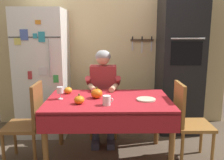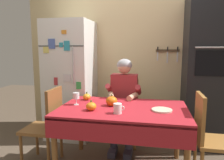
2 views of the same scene
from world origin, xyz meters
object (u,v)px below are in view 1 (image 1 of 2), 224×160
(seated_person, at_px, (103,88))
(coffee_mug, at_px, (106,100))
(wall_oven, at_px, (179,62))
(serving_tray, at_px, (146,99))
(chair_right_side, at_px, (187,119))
(pumpkin_medium, at_px, (68,90))
(chair_left_side, at_px, (29,120))
(pumpkin_small, at_px, (96,93))
(refrigerator, at_px, (43,72))
(chair_behind_person, at_px, (103,100))
(pumpkin_large, at_px, (79,100))
(wine_glass, at_px, (60,90))
(dining_table, at_px, (108,107))

(seated_person, xyz_separation_m, coffee_mug, (0.05, -0.81, 0.05))
(wall_oven, relative_size, serving_tray, 9.83)
(chair_right_side, distance_m, pumpkin_medium, 1.46)
(chair_left_side, height_order, pumpkin_small, chair_left_side)
(refrigerator, height_order, wall_oven, wall_oven)
(chair_behind_person, height_order, pumpkin_small, chair_behind_person)
(refrigerator, height_order, serving_tray, refrigerator)
(pumpkin_large, bearing_deg, wine_glass, 141.70)
(wine_glass, bearing_deg, chair_left_side, -172.77)
(dining_table, relative_size, seated_person, 1.12)
(coffee_mug, distance_m, pumpkin_large, 0.30)
(seated_person, height_order, wine_glass, seated_person)
(dining_table, xyz_separation_m, pumpkin_small, (-0.14, 0.07, 0.14))
(pumpkin_small, bearing_deg, refrigerator, 134.87)
(wine_glass, bearing_deg, pumpkin_small, 4.80)
(wall_oven, bearing_deg, dining_table, -138.69)
(refrigerator, xyz_separation_m, serving_tray, (1.37, -0.91, -0.15))
(pumpkin_large, height_order, pumpkin_small, pumpkin_small)
(chair_behind_person, height_order, chair_right_side, same)
(chair_left_side, bearing_deg, dining_table, 0.86)
(pumpkin_large, relative_size, pumpkin_medium, 1.07)
(seated_person, xyz_separation_m, chair_left_side, (-0.83, -0.62, -0.23))
(chair_right_side, distance_m, wine_glass, 1.49)
(coffee_mug, xyz_separation_m, serving_tray, (0.44, 0.18, -0.04))
(dining_table, bearing_deg, wall_oven, 41.31)
(pumpkin_small, bearing_deg, wine_glass, -175.20)
(wine_glass, relative_size, serving_tray, 0.67)
(pumpkin_medium, height_order, pumpkin_small, pumpkin_small)
(seated_person, height_order, pumpkin_large, seated_person)
(wall_oven, height_order, pumpkin_medium, wall_oven)
(chair_behind_person, height_order, coffee_mug, chair_behind_person)
(coffee_mug, relative_size, pumpkin_small, 0.84)
(refrigerator, bearing_deg, wall_oven, 1.14)
(seated_person, xyz_separation_m, pumpkin_small, (-0.06, -0.54, 0.06))
(pumpkin_large, bearing_deg, wall_oven, 38.34)
(chair_left_side, relative_size, pumpkin_large, 8.44)
(wall_oven, xyz_separation_m, serving_tray, (-0.63, -0.95, -0.30))
(chair_left_side, height_order, wine_glass, chair_left_side)
(wine_glass, distance_m, pumpkin_large, 0.30)
(dining_table, bearing_deg, coffee_mug, -95.31)
(coffee_mug, bearing_deg, chair_right_side, 11.84)
(refrigerator, bearing_deg, wine_glass, -64.68)
(chair_right_side, distance_m, pumpkin_large, 1.25)
(wine_glass, bearing_deg, serving_tray, -3.18)
(wine_glass, bearing_deg, wall_oven, 29.17)
(wall_oven, height_order, pumpkin_small, wall_oven)
(seated_person, bearing_deg, chair_right_side, -32.25)
(wall_oven, xyz_separation_m, pumpkin_small, (-1.19, -0.86, -0.25))
(dining_table, relative_size, pumpkin_large, 12.70)
(coffee_mug, bearing_deg, chair_left_side, 167.82)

